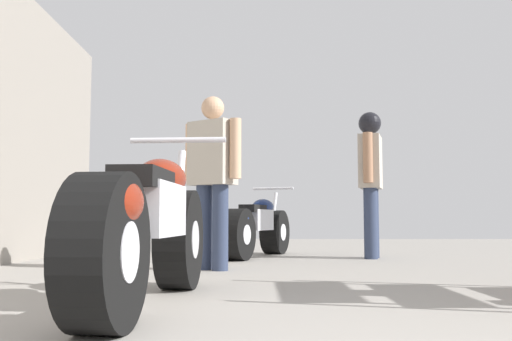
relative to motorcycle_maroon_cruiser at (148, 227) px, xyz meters
name	(u,v)px	position (x,y,z in m)	size (l,w,h in m)	color
ground_plane	(281,280)	(0.76, 1.34, -0.41)	(18.63, 18.63, 0.00)	gray
motorcycle_maroon_cruiser	(148,227)	(0.00, 0.00, 0.00)	(0.63, 2.12, 0.99)	black
motorcycle_black_naked	(256,227)	(0.57, 3.99, -0.05)	(0.91, 1.85, 0.88)	black
mechanic_in_blue	(211,171)	(0.16, 2.21, 0.49)	(0.58, 0.45, 1.59)	#2D3851
mechanic_with_helmet	(370,170)	(1.93, 3.78, 0.63)	(0.37, 0.68, 1.74)	#2D3851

